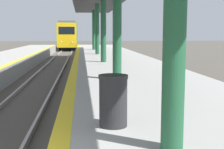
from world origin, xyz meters
TOP-DOWN VIEW (x-y plane):
  - train at (0.00, 48.22)m, footprint 2.74×16.18m
  - trash_bin at (2.49, 2.14)m, footprint 0.49×0.49m

SIDE VIEW (x-z plane):
  - trash_bin at x=2.49m, z-range 0.96..1.82m
  - train at x=0.00m, z-range 0.04..4.26m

